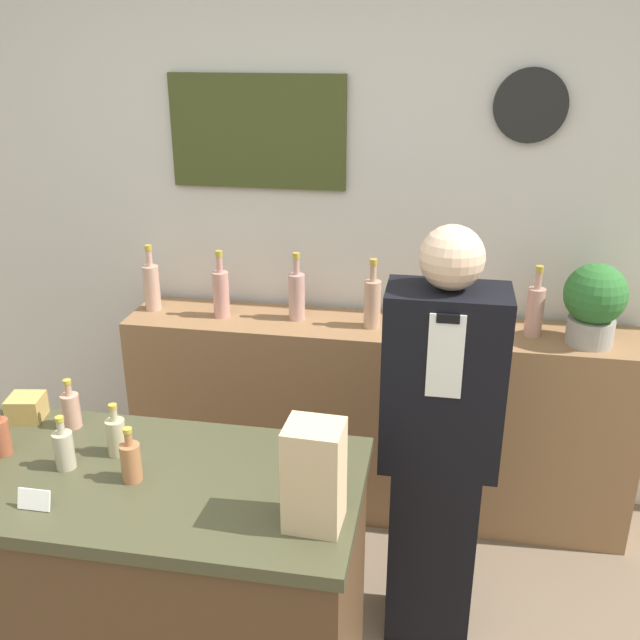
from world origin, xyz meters
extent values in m
cube|color=silver|center=(0.00, 2.00, 1.35)|extent=(5.20, 0.06, 2.70)
cube|color=#3D451E|center=(-0.33, 1.96, 1.71)|extent=(0.78, 0.02, 0.48)
cylinder|color=black|center=(0.80, 1.95, 1.84)|extent=(0.29, 0.03, 0.29)
cube|color=#8E6642|center=(0.24, 1.76, 0.46)|extent=(2.24, 0.37, 0.93)
cube|color=#4C331E|center=(-0.33, 0.48, 0.45)|extent=(1.28, 0.60, 0.91)
cube|color=#403F29|center=(-0.33, 0.48, 0.93)|extent=(1.31, 0.63, 0.04)
cube|color=black|center=(0.53, 1.04, 0.36)|extent=(0.30, 0.24, 0.73)
cube|color=black|center=(0.53, 1.04, 1.05)|extent=(0.40, 0.24, 0.63)
cube|color=white|center=(0.53, 0.92, 1.19)|extent=(0.11, 0.01, 0.28)
cube|color=black|center=(0.53, 0.91, 1.31)|extent=(0.07, 0.01, 0.03)
sphere|color=#DBB293|center=(0.53, 1.04, 1.47)|extent=(0.21, 0.21, 0.21)
cylinder|color=#9E998E|center=(1.11, 1.72, 0.98)|extent=(0.19, 0.19, 0.11)
sphere|color=#2D6B2D|center=(1.11, 1.72, 1.14)|extent=(0.25, 0.25, 0.25)
cube|color=tan|center=(0.22, 0.36, 1.09)|extent=(0.15, 0.13, 0.28)
cube|color=white|center=(-0.52, 0.29, 0.97)|extent=(0.09, 0.02, 0.06)
cube|color=tan|center=(-0.80, 0.72, 0.99)|extent=(0.12, 0.12, 0.08)
cylinder|color=#964C31|center=(-0.76, 0.52, 1.00)|extent=(0.06, 0.06, 0.11)
cylinder|color=tan|center=(-0.63, 0.70, 1.00)|extent=(0.06, 0.06, 0.11)
cylinder|color=tan|center=(-0.63, 0.70, 1.08)|extent=(0.02, 0.02, 0.04)
cylinder|color=#B29933|center=(-0.63, 0.70, 1.11)|extent=(0.02, 0.02, 0.01)
cylinder|color=tan|center=(-0.53, 0.48, 1.00)|extent=(0.06, 0.06, 0.11)
cylinder|color=tan|center=(-0.53, 0.48, 1.08)|extent=(0.02, 0.02, 0.04)
cylinder|color=#B29933|center=(-0.53, 0.48, 1.11)|extent=(0.02, 0.02, 0.01)
cylinder|color=tan|center=(-0.42, 0.57, 1.00)|extent=(0.06, 0.06, 0.11)
cylinder|color=tan|center=(-0.42, 0.57, 1.08)|extent=(0.02, 0.02, 0.04)
cylinder|color=#B29933|center=(-0.42, 0.57, 1.11)|extent=(0.02, 0.02, 0.01)
cylinder|color=#A76A41|center=(-0.32, 0.46, 1.00)|extent=(0.06, 0.06, 0.11)
cylinder|color=#A76A41|center=(-0.32, 0.46, 1.08)|extent=(0.02, 0.02, 0.04)
cylinder|color=#B29933|center=(-0.32, 0.46, 1.11)|extent=(0.02, 0.02, 0.01)
cylinder|color=tan|center=(-0.80, 1.77, 1.03)|extent=(0.07, 0.07, 0.21)
cylinder|color=tan|center=(-0.80, 1.77, 1.17)|extent=(0.03, 0.03, 0.07)
cylinder|color=#B29933|center=(-0.80, 1.77, 1.22)|extent=(0.03, 0.03, 0.02)
cylinder|color=tan|center=(-0.46, 1.74, 1.03)|extent=(0.07, 0.07, 0.21)
cylinder|color=tan|center=(-0.46, 1.74, 1.17)|extent=(0.03, 0.03, 0.07)
cylinder|color=#B29933|center=(-0.46, 1.74, 1.22)|extent=(0.03, 0.03, 0.02)
cylinder|color=tan|center=(-0.12, 1.77, 1.03)|extent=(0.07, 0.07, 0.21)
cylinder|color=tan|center=(-0.12, 1.77, 1.17)|extent=(0.03, 0.03, 0.07)
cylinder|color=#B29933|center=(-0.12, 1.77, 1.22)|extent=(0.03, 0.03, 0.02)
cylinder|color=tan|center=(0.21, 1.74, 1.03)|extent=(0.07, 0.07, 0.21)
cylinder|color=tan|center=(0.21, 1.74, 1.17)|extent=(0.03, 0.03, 0.07)
cylinder|color=#B29933|center=(0.21, 1.74, 1.22)|extent=(0.03, 0.03, 0.02)
cylinder|color=tan|center=(0.55, 1.74, 1.03)|extent=(0.07, 0.07, 0.21)
cylinder|color=tan|center=(0.55, 1.74, 1.17)|extent=(0.03, 0.03, 0.07)
cylinder|color=#B29933|center=(0.55, 1.74, 1.22)|extent=(0.03, 0.03, 0.02)
cylinder|color=tan|center=(0.89, 1.76, 1.03)|extent=(0.07, 0.07, 0.21)
cylinder|color=tan|center=(0.89, 1.76, 1.17)|extent=(0.03, 0.03, 0.07)
cylinder|color=#B29933|center=(0.89, 1.76, 1.22)|extent=(0.03, 0.03, 0.02)
camera|label=1|loc=(0.49, -1.11, 2.11)|focal=40.00mm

